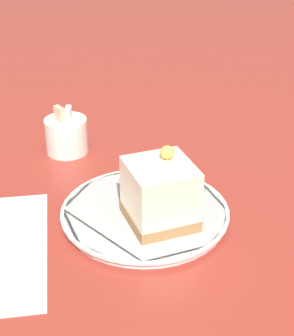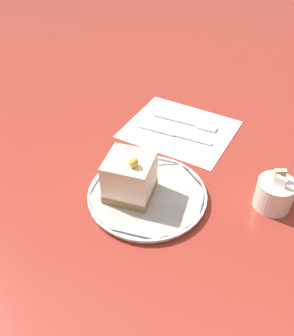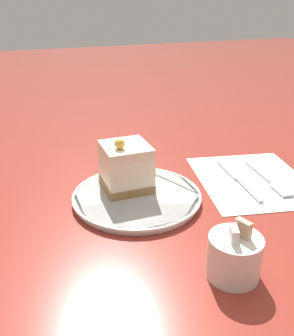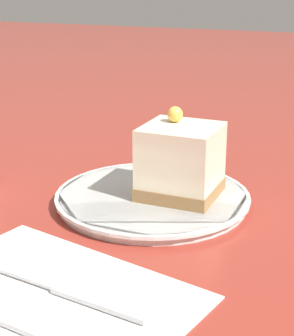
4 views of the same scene
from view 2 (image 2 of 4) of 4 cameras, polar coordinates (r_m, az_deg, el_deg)
ground_plane at (r=0.72m, az=-1.30°, el=-1.89°), size 4.00×4.00×0.00m
plate at (r=0.68m, az=0.03°, el=-4.16°), size 0.22×0.22×0.01m
cake_slice at (r=0.65m, az=-2.45°, el=-1.44°), size 0.08×0.08×0.10m
napkin at (r=0.85m, az=4.99°, el=5.93°), size 0.24×0.27×0.00m
fork at (r=0.86m, az=6.66°, el=6.79°), size 0.04×0.15×0.00m
knife at (r=0.83m, az=3.14°, el=5.46°), size 0.04×0.17×0.00m
sugar_bowl at (r=0.69m, az=18.83°, el=-3.73°), size 0.07×0.07×0.08m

